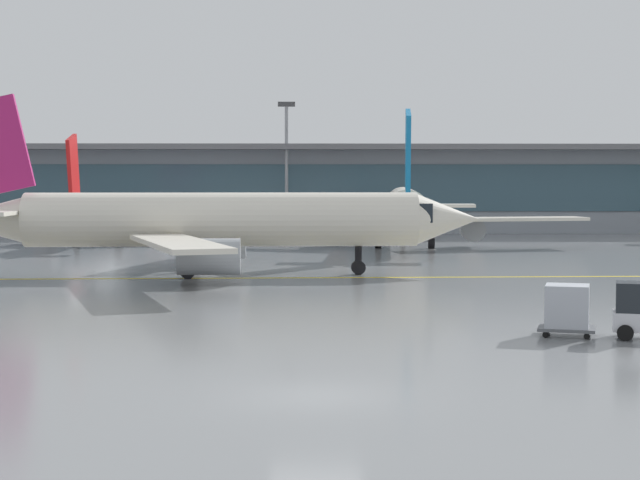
% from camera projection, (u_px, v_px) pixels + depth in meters
% --- Properties ---
extents(ground_plane, '(400.00, 400.00, 0.00)m').
position_uv_depth(ground_plane, '(316.00, 397.00, 27.99)').
color(ground_plane, gray).
extents(taxiway_centreline_stripe, '(109.96, 3.53, 0.01)m').
position_uv_depth(taxiway_centreline_stripe, '(220.00, 278.00, 61.24)').
color(taxiway_centreline_stripe, yellow).
rests_on(taxiway_centreline_stripe, ground_plane).
extents(terminal_concourse, '(171.53, 11.00, 9.60)m').
position_uv_depth(terminal_concourse, '(305.00, 188.00, 113.91)').
color(terminal_concourse, '#8C939E').
rests_on(terminal_concourse, ground_plane).
extents(gate_airplane_1, '(26.83, 28.76, 9.55)m').
position_uv_depth(gate_airplane_1, '(101.00, 212.00, 93.36)').
color(gate_airplane_1, white).
rests_on(gate_airplane_1, ground_plane).
extents(gate_airplane_2, '(31.17, 33.64, 11.14)m').
position_uv_depth(gate_airplane_2, '(405.00, 209.00, 88.75)').
color(gate_airplane_2, silver).
rests_on(gate_airplane_2, ground_plane).
extents(taxiing_regional_jet, '(33.37, 31.07, 11.07)m').
position_uv_depth(taxiing_regional_jet, '(215.00, 221.00, 63.02)').
color(taxiing_regional_jet, silver).
rests_on(taxiing_regional_jet, ground_plane).
extents(cargo_dolly_lead, '(2.47, 2.14, 1.94)m').
position_uv_depth(cargo_dolly_lead, '(567.00, 308.00, 38.75)').
color(cargo_dolly_lead, '#595B60').
rests_on(cargo_dolly_lead, ground_plane).
extents(apron_light_mast_1, '(1.80, 0.36, 13.97)m').
position_uv_depth(apron_light_mast_1, '(287.00, 162.00, 107.51)').
color(apron_light_mast_1, gray).
rests_on(apron_light_mast_1, ground_plane).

